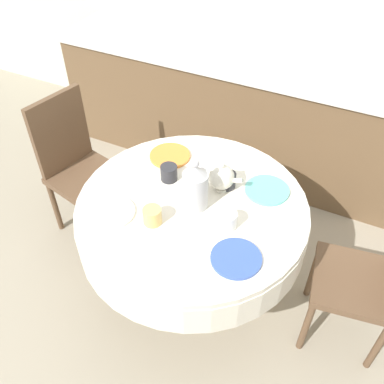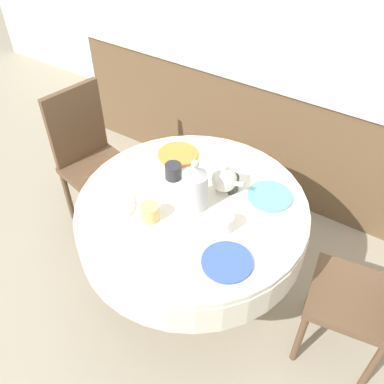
{
  "view_description": "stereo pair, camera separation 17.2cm",
  "coord_description": "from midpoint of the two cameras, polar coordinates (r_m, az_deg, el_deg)",
  "views": [
    {
      "loc": [
        0.65,
        -1.35,
        2.21
      ],
      "look_at": [
        0.0,
        0.0,
        0.81
      ],
      "focal_mm": 40.0,
      "sensor_mm": 36.0,
      "label": 1
    },
    {
      "loc": [
        0.8,
        -1.26,
        2.21
      ],
      "look_at": [
        0.0,
        0.0,
        0.81
      ],
      "focal_mm": 40.0,
      "sensor_mm": 36.0,
      "label": 2
    }
  ],
  "objects": [
    {
      "name": "cup_far_right",
      "position": [
        2.17,
        2.46,
        1.52
      ],
      "size": [
        0.09,
        0.09,
        0.08
      ],
      "primitive_type": "cylinder",
      "color": "#28282D",
      "rests_on": "dining_table"
    },
    {
      "name": "plate_near_right",
      "position": [
        1.87,
        3.27,
        -8.94
      ],
      "size": [
        0.23,
        0.23,
        0.01
      ],
      "primitive_type": "cylinder",
      "color": "#3856AD",
      "rests_on": "dining_table"
    },
    {
      "name": "plate_far_left",
      "position": [
        2.39,
        -5.03,
        4.77
      ],
      "size": [
        0.23,
        0.23,
        0.01
      ],
      "primitive_type": "cylinder",
      "color": "orange",
      "rests_on": "dining_table"
    },
    {
      "name": "kitchen_counter",
      "position": [
        3.25,
        8.82,
        9.63
      ],
      "size": [
        3.24,
        0.64,
        0.89
      ],
      "color": "brown",
      "rests_on": "ground_plane"
    },
    {
      "name": "chair_right",
      "position": [
        2.8,
        -16.85,
        3.75
      ],
      "size": [
        0.48,
        0.48,
        0.95
      ],
      "rotation": [
        0.0,
        0.0,
        -1.8
      ],
      "color": "brown",
      "rests_on": "ground_plane"
    },
    {
      "name": "dining_table",
      "position": [
        2.2,
        -2.24,
        -4.04
      ],
      "size": [
        1.16,
        1.16,
        0.73
      ],
      "color": "brown",
      "rests_on": "ground_plane"
    },
    {
      "name": "chair_left",
      "position": [
        2.23,
        21.34,
        -10.43
      ],
      "size": [
        0.45,
        0.45,
        0.95
      ],
      "rotation": [
        0.0,
        0.0,
        -4.56
      ],
      "color": "brown",
      "rests_on": "ground_plane"
    },
    {
      "name": "cup_near_left",
      "position": [
        2.01,
        -7.77,
        -3.26
      ],
      "size": [
        0.09,
        0.09,
        0.08
      ],
      "primitive_type": "cylinder",
      "color": "#DBB766",
      "rests_on": "dining_table"
    },
    {
      "name": "plate_far_right",
      "position": [
        2.19,
        7.78,
        0.17
      ],
      "size": [
        0.23,
        0.23,
        0.01
      ],
      "primitive_type": "cylinder",
      "color": "#60BCB7",
      "rests_on": "dining_table"
    },
    {
      "name": "plate_near_left",
      "position": [
        2.11,
        -12.99,
        -2.76
      ],
      "size": [
        0.23,
        0.23,
        0.01
      ],
      "primitive_type": "cylinder",
      "color": "white",
      "rests_on": "dining_table"
    },
    {
      "name": "ground_plane",
      "position": [
        2.67,
        -1.89,
        -12.86
      ],
      "size": [
        12.0,
        12.0,
        0.0
      ],
      "primitive_type": "plane",
      "color": "#9E937F"
    },
    {
      "name": "teapot",
      "position": [
        2.14,
        1.7,
        1.9
      ],
      "size": [
        0.18,
        0.13,
        0.17
      ],
      "color": "silver",
      "rests_on": "dining_table"
    },
    {
      "name": "coffee_carafe",
      "position": [
        2.02,
        -1.96,
        0.64
      ],
      "size": [
        0.12,
        0.12,
        0.28
      ],
      "color": "#B2B2B7",
      "rests_on": "dining_table"
    },
    {
      "name": "cup_near_right",
      "position": [
        1.97,
        2.28,
        -3.85
      ],
      "size": [
        0.09,
        0.09,
        0.08
      ],
      "primitive_type": "cylinder",
      "color": "white",
      "rests_on": "dining_table"
    },
    {
      "name": "cup_far_left",
      "position": [
        2.22,
        -5.31,
        2.48
      ],
      "size": [
        0.09,
        0.09,
        0.08
      ],
      "primitive_type": "cylinder",
      "color": "#28282D",
      "rests_on": "dining_table"
    }
  ]
}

